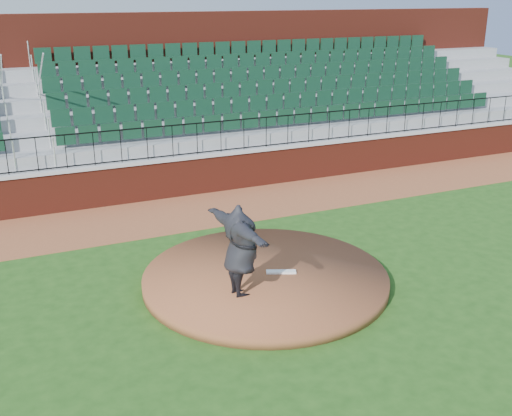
{
  "coord_description": "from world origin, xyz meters",
  "views": [
    {
      "loc": [
        -5.66,
        -11.16,
        6.21
      ],
      "look_at": [
        0.0,
        1.5,
        1.3
      ],
      "focal_mm": 42.89,
      "sensor_mm": 36.0,
      "label": 1
    }
  ],
  "objects": [
    {
      "name": "ground",
      "position": [
        0.0,
        0.0,
        0.0
      ],
      "size": [
        90.0,
        90.0,
        0.0
      ],
      "primitive_type": "plane",
      "color": "#214D16",
      "rests_on": "ground"
    },
    {
      "name": "concourse_wall",
      "position": [
        0.0,
        12.52,
        2.75
      ],
      "size": [
        34.0,
        0.5,
        5.5
      ],
      "primitive_type": "cube",
      "color": "maroon",
      "rests_on": "ground"
    },
    {
      "name": "seating_stands",
      "position": [
        0.0,
        9.72,
        2.3
      ],
      "size": [
        34.0,
        5.1,
        4.6
      ],
      "primitive_type": null,
      "color": "gray",
      "rests_on": "ground"
    },
    {
      "name": "wall_cap",
      "position": [
        0.0,
        7.0,
        1.25
      ],
      "size": [
        34.0,
        0.45,
        0.1
      ],
      "primitive_type": "cube",
      "color": "#B7B7B7",
      "rests_on": "field_wall"
    },
    {
      "name": "pitcher",
      "position": [
        -1.28,
        -0.59,
        1.24
      ],
      "size": [
        0.87,
        2.49,
        1.99
      ],
      "primitive_type": "imported",
      "rotation": [
        0.0,
        0.0,
        1.66
      ],
      "color": "black",
      "rests_on": "pitchers_mound"
    },
    {
      "name": "field_wall",
      "position": [
        0.0,
        7.0,
        0.6
      ],
      "size": [
        34.0,
        0.35,
        1.2
      ],
      "primitive_type": "cube",
      "color": "maroon",
      "rests_on": "ground"
    },
    {
      "name": "warning_track",
      "position": [
        0.0,
        5.4,
        0.01
      ],
      "size": [
        34.0,
        3.2,
        0.01
      ],
      "primitive_type": "cube",
      "color": "brown",
      "rests_on": "ground"
    },
    {
      "name": "wall_railing",
      "position": [
        0.0,
        7.0,
        1.8
      ],
      "size": [
        34.0,
        0.05,
        1.0
      ],
      "primitive_type": null,
      "color": "black",
      "rests_on": "wall_cap"
    },
    {
      "name": "pitchers_mound",
      "position": [
        -0.39,
        0.1,
        0.12
      ],
      "size": [
        5.49,
        5.49,
        0.25
      ],
      "primitive_type": "cylinder",
      "color": "brown",
      "rests_on": "ground"
    },
    {
      "name": "pitching_rubber",
      "position": [
        -0.06,
        -0.01,
        0.27
      ],
      "size": [
        0.68,
        0.42,
        0.04
      ],
      "primitive_type": "cube",
      "rotation": [
        0.0,
        0.0,
        -0.4
      ],
      "color": "white",
      "rests_on": "pitchers_mound"
    }
  ]
}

